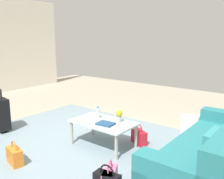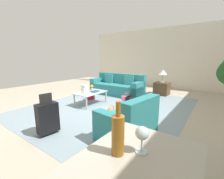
% 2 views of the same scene
% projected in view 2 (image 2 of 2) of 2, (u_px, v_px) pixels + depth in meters
% --- Properties ---
extents(ground_plane, '(12.00, 12.00, 0.00)m').
position_uv_depth(ground_plane, '(94.00, 110.00, 4.46)').
color(ground_plane, '#A89E89').
extents(wall_left, '(0.12, 8.00, 3.10)m').
position_uv_depth(wall_left, '(156.00, 58.00, 8.19)').
color(wall_left, silver).
rests_on(wall_left, ground).
extents(area_rug, '(5.20, 4.40, 0.01)m').
position_uv_depth(area_rug, '(111.00, 106.00, 4.83)').
color(area_rug, gray).
rests_on(area_rug, ground).
extents(couch, '(0.88, 2.30, 0.87)m').
position_uv_depth(couch, '(118.00, 87.00, 6.49)').
color(couch, teal).
rests_on(couch, ground).
extents(armchair, '(0.99, 0.97, 0.88)m').
position_uv_depth(armchair, '(128.00, 126.00, 2.73)').
color(armchair, teal).
rests_on(armchair, ground).
extents(coffee_table, '(1.06, 0.64, 0.42)m').
position_uv_depth(coffee_table, '(91.00, 94.00, 4.99)').
color(coffee_table, silver).
rests_on(coffee_table, ground).
extents(water_bottle, '(0.06, 0.06, 0.20)m').
position_uv_depth(water_bottle, '(84.00, 90.00, 4.86)').
color(water_bottle, silver).
rests_on(water_bottle, coffee_table).
extents(coffee_table_book, '(0.29, 0.23, 0.03)m').
position_uv_depth(coffee_table_book, '(95.00, 91.00, 5.03)').
color(coffee_table_book, navy).
rests_on(coffee_table_book, coffee_table).
extents(flower_vase, '(0.11, 0.11, 0.21)m').
position_uv_depth(flower_vase, '(92.00, 87.00, 5.22)').
color(flower_vase, '#B2B7BC').
rests_on(flower_vase, coffee_table).
extents(side_table, '(0.58, 0.58, 0.53)m').
position_uv_depth(side_table, '(162.00, 88.00, 6.40)').
color(side_table, '#513823').
rests_on(side_table, ground).
extents(table_lamp, '(0.35, 0.35, 0.53)m').
position_uv_depth(table_lamp, '(163.00, 73.00, 6.26)').
color(table_lamp, '#ADA899').
rests_on(table_lamp, side_table).
extents(wine_glass_leftmost, '(0.08, 0.08, 0.15)m').
position_uv_depth(wine_glass_leftmost, '(142.00, 134.00, 0.82)').
color(wine_glass_leftmost, silver).
rests_on(wine_glass_leftmost, bar_console).
extents(wine_bottle_amber, '(0.07, 0.07, 0.30)m').
position_uv_depth(wine_bottle_amber, '(118.00, 134.00, 0.80)').
color(wine_bottle_amber, brown).
rests_on(wine_bottle_amber, bar_console).
extents(suitcase_black, '(0.43, 0.27, 0.85)m').
position_uv_depth(suitcase_black, '(47.00, 117.00, 3.00)').
color(suitcase_black, black).
rests_on(suitcase_black, ground).
extents(handbag_pink, '(0.27, 0.35, 0.36)m').
position_uv_depth(handbag_pink, '(126.00, 99.00, 5.21)').
color(handbag_pink, pink).
rests_on(handbag_pink, ground).
extents(handbag_red, '(0.35, 0.27, 0.36)m').
position_uv_depth(handbag_red, '(91.00, 96.00, 5.63)').
color(handbag_red, red).
rests_on(handbag_red, ground).
extents(handbag_black, '(0.33, 0.17, 0.36)m').
position_uv_depth(handbag_black, '(129.00, 99.00, 5.19)').
color(handbag_black, black).
rests_on(handbag_black, ground).
extents(handbag_orange, '(0.34, 0.20, 0.36)m').
position_uv_depth(handbag_orange, '(111.00, 114.00, 3.84)').
color(handbag_orange, orange).
rests_on(handbag_orange, ground).
extents(backpack_white, '(0.33, 0.30, 0.40)m').
position_uv_depth(backpack_white, '(85.00, 89.00, 6.56)').
color(backpack_white, white).
rests_on(backpack_white, ground).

